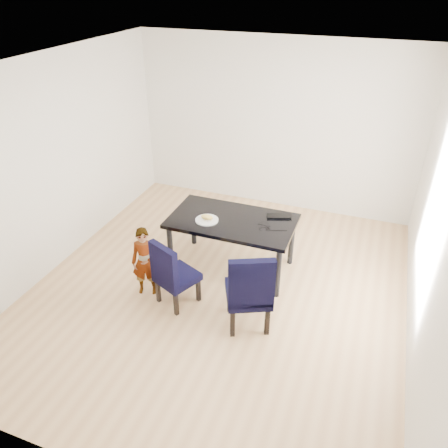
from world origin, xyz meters
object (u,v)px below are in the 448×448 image
(chair_left, at_px, (177,272))
(child, at_px, (145,262))
(plate, at_px, (207,220))
(chair_right, at_px, (248,287))
(dining_table, at_px, (232,244))
(laptop, at_px, (279,214))

(chair_left, height_order, child, child)
(chair_left, distance_m, plate, 0.81)
(plate, bearing_deg, chair_right, -44.34)
(chair_right, xyz_separation_m, child, (-1.34, 0.08, -0.05))
(chair_right, height_order, child, chair_right)
(chair_left, height_order, plate, chair_left)
(dining_table, xyz_separation_m, chair_right, (0.52, -0.93, 0.13))
(child, bearing_deg, dining_table, 27.08)
(chair_right, relative_size, laptop, 3.17)
(laptop, bearing_deg, plate, 8.68)
(dining_table, bearing_deg, plate, -154.72)
(chair_left, xyz_separation_m, child, (-0.44, 0.03, 0.02))
(child, bearing_deg, plate, 34.63)
(child, distance_m, laptop, 1.80)
(plate, height_order, laptop, laptop)
(chair_right, bearing_deg, plate, 111.14)
(dining_table, bearing_deg, chair_right, -60.80)
(plate, bearing_deg, dining_table, 25.28)
(child, relative_size, laptop, 2.87)
(chair_left, relative_size, child, 0.96)
(dining_table, bearing_deg, laptop, 30.65)
(dining_table, distance_m, plate, 0.50)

